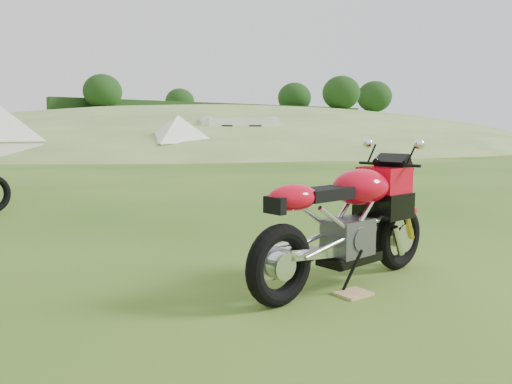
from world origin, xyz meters
TOP-DOWN VIEW (x-y plane):
  - ground at (0.00, 0.00)m, footprint 120.00×120.00m
  - hillside at (24.00, 40.00)m, footprint 80.00×64.00m
  - hedgerow at (24.00, 40.00)m, footprint 36.00×1.20m
  - sport_motorcycle at (-0.33, -1.58)m, footprint 2.28×0.81m
  - plywood_board at (-0.48, -1.83)m, footprint 0.29×0.24m
  - tent_right at (7.62, 18.50)m, footprint 2.96×2.96m
  - caravan at (12.04, 19.72)m, footprint 5.18×3.53m

SIDE VIEW (x-z plane):
  - ground at x=0.00m, z-range 0.00..0.00m
  - hillside at x=24.00m, z-range -4.00..4.00m
  - hedgerow at x=24.00m, z-range -4.30..4.30m
  - plywood_board at x=-0.48m, z-range 0.00..0.02m
  - sport_motorcycle at x=-0.33m, z-range 0.00..1.34m
  - caravan at x=12.04m, z-range 0.00..2.22m
  - tent_right at x=7.62m, z-range 0.00..2.38m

